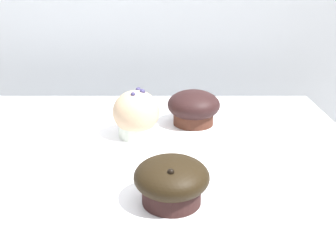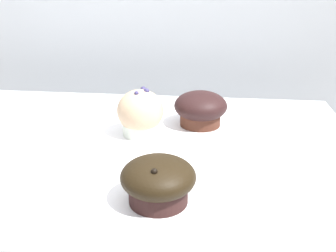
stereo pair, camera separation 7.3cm
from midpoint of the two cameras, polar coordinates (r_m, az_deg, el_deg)
name	(u,v)px [view 1 (the left image)]	position (r m, az deg, el deg)	size (l,w,h in m)	color
wall_back	(130,68)	(1.33, -7.16, 8.31)	(3.20, 0.10, 1.80)	#B2B7BC
muffin_front_center	(194,108)	(0.85, 1.37, 2.65)	(0.11, 0.11, 0.07)	#48251A
muffin_back_left	(137,115)	(0.79, -7.20, 1.55)	(0.09, 0.09, 0.10)	silver
muffin_back_right	(172,181)	(0.57, -3.12, -8.04)	(0.11, 0.11, 0.07)	black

